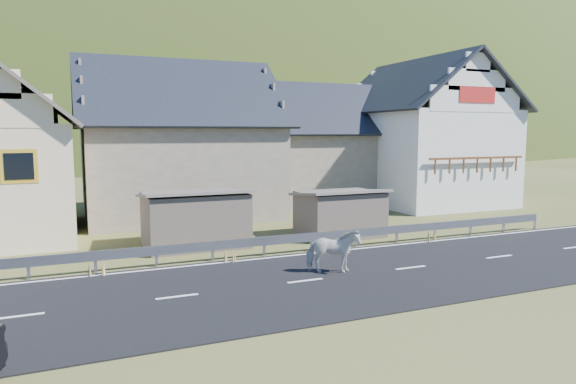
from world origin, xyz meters
name	(u,v)px	position (x,y,z in m)	size (l,w,h in m)	color
ground	(305,282)	(0.00, 0.00, 0.00)	(160.00, 160.00, 0.00)	#3F451D
road	(305,281)	(0.00, 0.00, 0.02)	(60.00, 7.00, 0.04)	black
lane_markings	(305,281)	(0.00, 0.00, 0.04)	(60.00, 6.60, 0.01)	silver
guardrail	(264,242)	(0.00, 3.68, 0.56)	(28.10, 0.09, 0.75)	#93969B
shed_left	(195,219)	(-2.00, 6.50, 1.10)	(4.30, 3.30, 2.40)	#6D5E50
shed_right	(340,214)	(4.50, 6.00, 1.00)	(3.80, 2.90, 2.20)	#6D5E50
house_stone_a	(177,133)	(-1.00, 15.00, 4.63)	(10.80, 9.80, 8.90)	gray
house_stone_b	(320,139)	(9.00, 17.00, 4.24)	(9.80, 8.80, 8.10)	gray
house_white	(421,126)	(15.00, 14.00, 5.06)	(8.80, 10.80, 9.70)	silver
mountain	(108,201)	(5.00, 180.00, -20.00)	(440.00, 280.00, 260.00)	#2B3E14
horse	(333,251)	(1.22, 0.47, 0.78)	(1.75, 0.80, 1.47)	beige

